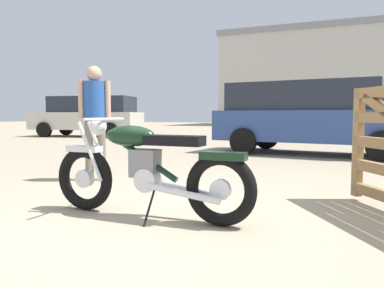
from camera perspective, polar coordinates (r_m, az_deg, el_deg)
The scene contains 8 objects.
ground_plane at distance 3.65m, azimuth -4.67°, elevation -10.81°, with size 80.00×80.00×0.00m, color gray.
vintage_motorcycle at distance 3.55m, azimuth -7.00°, elevation -3.83°, with size 2.08×0.62×0.94m.
bystander at distance 5.68m, azimuth -14.47°, elevation 4.91°, with size 0.41×0.30×1.66m.
red_hatchback_near at distance 14.43m, azimuth 18.23°, elevation 3.75°, with size 4.42×2.43×1.67m.
dark_sedan_left at distance 9.61m, azimuth 17.50°, elevation 4.14°, with size 4.91×2.48×1.74m.
blue_hatchback_right at distance 17.14m, azimuth -15.33°, elevation 4.24°, with size 4.92×2.52×1.74m.
pale_sedan_back at distance 19.46m, azimuth 11.98°, elevation 4.24°, with size 4.09×2.24×1.78m.
industrial_building at distance 36.61m, azimuth 20.45°, elevation 9.23°, with size 18.69×10.98×18.43m.
Camera 1 is at (1.53, -3.18, 0.96)m, focal length 35.33 mm.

